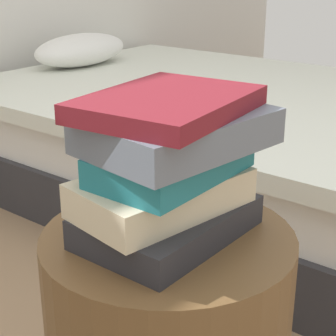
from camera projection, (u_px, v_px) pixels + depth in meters
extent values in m
cube|color=#2D2D33|center=(209.00, 162.00, 2.58)|extent=(1.59, 2.07, 0.22)
cube|color=white|center=(210.00, 120.00, 2.51)|extent=(1.53, 1.99, 0.18)
cube|color=silver|center=(211.00, 93.00, 2.47)|extent=(1.62, 2.03, 0.06)
ellipsoid|color=white|center=(81.00, 50.00, 2.89)|extent=(0.57, 0.31, 0.16)
cube|color=#28282D|center=(170.00, 221.00, 0.94)|extent=(0.29, 0.21, 0.05)
cube|color=beige|center=(162.00, 193.00, 0.92)|extent=(0.30, 0.20, 0.06)
cube|color=#1E727F|center=(173.00, 162.00, 0.91)|extent=(0.26, 0.17, 0.05)
cube|color=slate|center=(178.00, 131.00, 0.89)|extent=(0.31, 0.23, 0.06)
cube|color=maroon|center=(168.00, 105.00, 0.87)|extent=(0.31, 0.25, 0.03)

